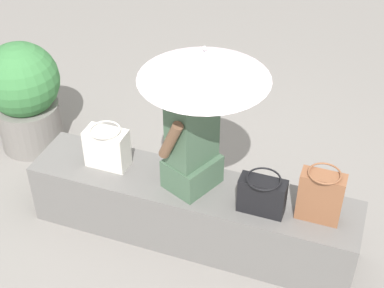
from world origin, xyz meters
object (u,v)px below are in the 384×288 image
(handbag_black, at_px, (262,195))
(planter_near, at_px, (24,94))
(shoulder_bag_spare, at_px, (321,196))
(tote_bag_canvas, at_px, (107,147))
(parasol, at_px, (204,65))
(person_seated, at_px, (193,139))

(handbag_black, bearing_deg, planter_near, 163.51)
(shoulder_bag_spare, height_order, planter_near, planter_near)
(handbag_black, distance_m, planter_near, 2.33)
(handbag_black, bearing_deg, tote_bag_canvas, 175.39)
(parasol, bearing_deg, tote_bag_canvas, 179.60)
(parasol, bearing_deg, shoulder_bag_spare, -1.70)
(parasol, distance_m, handbag_black, 0.93)
(person_seated, xyz_separation_m, tote_bag_canvas, (-0.64, -0.01, -0.24))
(person_seated, xyz_separation_m, planter_near, (-1.73, 0.56, -0.36))
(shoulder_bag_spare, bearing_deg, tote_bag_canvas, 178.92)
(shoulder_bag_spare, bearing_deg, handbag_black, -169.76)
(parasol, distance_m, tote_bag_canvas, 1.08)
(parasol, height_order, shoulder_bag_spare, parasol)
(parasol, relative_size, handbag_black, 3.54)
(tote_bag_canvas, distance_m, shoulder_bag_spare, 1.51)
(handbag_black, bearing_deg, shoulder_bag_spare, 10.24)
(person_seated, distance_m, shoulder_bag_spare, 0.89)
(person_seated, bearing_deg, shoulder_bag_spare, -2.26)
(tote_bag_canvas, relative_size, planter_near, 0.32)
(parasol, xyz_separation_m, tote_bag_canvas, (-0.72, 0.00, -0.80))
(person_seated, distance_m, planter_near, 1.85)
(handbag_black, xyz_separation_m, planter_near, (-2.24, 0.66, -0.11))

